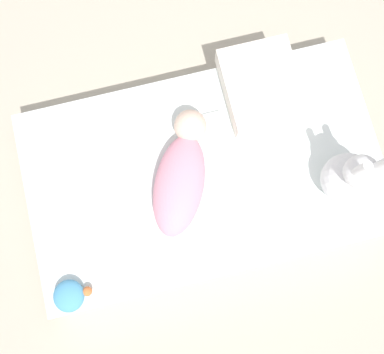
{
  "coord_description": "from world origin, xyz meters",
  "views": [
    {
      "loc": [
        -0.13,
        -0.33,
        1.99
      ],
      "look_at": [
        -0.06,
        -0.02,
        0.22
      ],
      "focal_mm": 42.0,
      "sensor_mm": 36.0,
      "label": 1
    }
  ],
  "objects_px": {
    "swaddled_baby": "(181,173)",
    "pillow": "(261,87)",
    "bunny_plush": "(350,177)",
    "turtle_plush": "(70,296)"
  },
  "relations": [
    {
      "from": "swaddled_baby",
      "to": "pillow",
      "type": "distance_m",
      "value": 0.49
    },
    {
      "from": "swaddled_baby",
      "to": "turtle_plush",
      "type": "height_order",
      "value": "swaddled_baby"
    },
    {
      "from": "swaddled_baby",
      "to": "pillow",
      "type": "xyz_separation_m",
      "value": [
        0.41,
        0.28,
        -0.01
      ]
    },
    {
      "from": "swaddled_baby",
      "to": "bunny_plush",
      "type": "xyz_separation_m",
      "value": [
        0.62,
        -0.18,
        0.07
      ]
    },
    {
      "from": "swaddled_baby",
      "to": "turtle_plush",
      "type": "distance_m",
      "value": 0.64
    },
    {
      "from": "pillow",
      "to": "turtle_plush",
      "type": "height_order",
      "value": "pillow"
    },
    {
      "from": "pillow",
      "to": "turtle_plush",
      "type": "xyz_separation_m",
      "value": [
        -0.94,
        -0.64,
        -0.02
      ]
    },
    {
      "from": "pillow",
      "to": "swaddled_baby",
      "type": "bearing_deg",
      "value": -145.63
    },
    {
      "from": "swaddled_baby",
      "to": "turtle_plush",
      "type": "relative_size",
      "value": 3.45
    },
    {
      "from": "swaddled_baby",
      "to": "bunny_plush",
      "type": "height_order",
      "value": "bunny_plush"
    }
  ]
}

